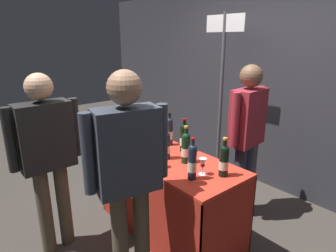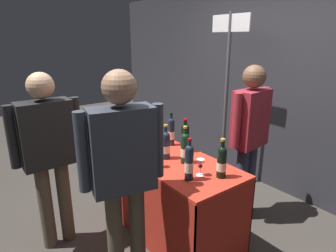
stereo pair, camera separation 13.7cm
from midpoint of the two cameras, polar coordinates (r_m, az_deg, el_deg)
ground_plane at (r=3.10m, az=1.34°, el=-19.80°), size 12.00×12.00×0.00m
back_partition at (r=3.81m, az=21.81°, el=6.81°), size 6.85×0.12×2.53m
tasting_table at (r=2.82m, az=1.42°, el=-11.00°), size 1.49×0.65×0.80m
featured_wine_bottle at (r=2.62m, az=1.03°, el=-3.72°), size 0.08×0.08×0.32m
display_bottle_0 at (r=2.94m, az=1.96°, el=-1.04°), size 0.07×0.07×0.34m
display_bottle_1 at (r=2.32m, az=12.23°, el=-6.85°), size 0.08×0.08×0.32m
display_bottle_2 at (r=2.24m, az=5.96°, el=-7.12°), size 0.07×0.07×0.34m
display_bottle_3 at (r=2.53m, az=4.92°, el=-4.29°), size 0.08×0.08×0.34m
display_bottle_4 at (r=2.64m, az=-3.15°, el=-3.27°), size 0.07×0.07×0.34m
display_bottle_5 at (r=2.79m, az=4.78°, el=-2.27°), size 0.08×0.08×0.33m
wine_glass_near_vendor at (r=2.34m, az=8.09°, el=-7.50°), size 0.07×0.07×0.14m
wine_glass_mid at (r=2.46m, az=-0.09°, el=-6.35°), size 0.07×0.07×0.12m
flower_vase at (r=3.18m, az=-3.43°, el=-0.15°), size 0.10×0.09×0.34m
brochure_stand at (r=2.95m, az=-1.67°, el=-2.49°), size 0.07×0.11×0.15m
vendor_presenter at (r=3.03m, az=17.06°, el=-0.92°), size 0.25×0.56×1.62m
taster_foreground_right at (r=2.66m, az=-21.24°, el=-3.93°), size 0.22×0.60×1.60m
taster_foreground_left at (r=2.03m, az=-6.95°, el=-7.86°), size 0.30×0.60×1.67m
booth_signpost at (r=3.61m, az=12.66°, el=8.51°), size 0.55×0.04×2.15m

